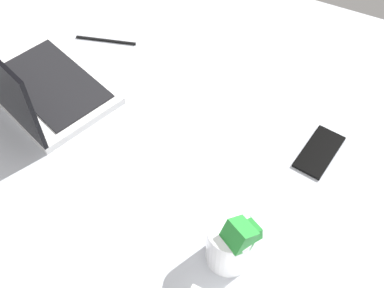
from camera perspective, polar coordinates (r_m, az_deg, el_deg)
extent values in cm
cube|color=#B7BCC6|center=(122.94, -7.36, -1.55)|extent=(180.00, 140.00, 18.00)
cube|color=silver|center=(128.43, -16.50, 6.17)|extent=(38.81, 32.75, 2.00)
cube|color=black|center=(128.00, -16.08, 6.90)|extent=(33.03, 25.76, 0.40)
cylinder|color=silver|center=(93.91, 4.44, -11.55)|extent=(9.00, 9.00, 11.00)
cube|color=yellow|center=(95.97, 4.63, -12.37)|extent=(6.86, 6.18, 5.22)
cube|color=red|center=(95.12, 5.25, -11.13)|extent=(6.73, 6.32, 6.39)
cube|color=red|center=(92.91, 4.55, -11.34)|extent=(7.80, 6.81, 6.02)
cube|color=blue|center=(92.13, 5.73, -10.08)|extent=(6.02, 6.12, 4.30)
cube|color=#268C33|center=(89.92, 5.98, -10.42)|extent=(6.95, 7.36, 3.46)
cube|color=#268C33|center=(87.78, 5.52, -10.56)|extent=(6.86, 7.29, 6.02)
cube|color=black|center=(114.99, 14.68, -0.88)|extent=(8.77, 14.84, 0.80)
cube|color=black|center=(139.84, -10.05, 11.86)|extent=(16.49, 5.33, 0.60)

